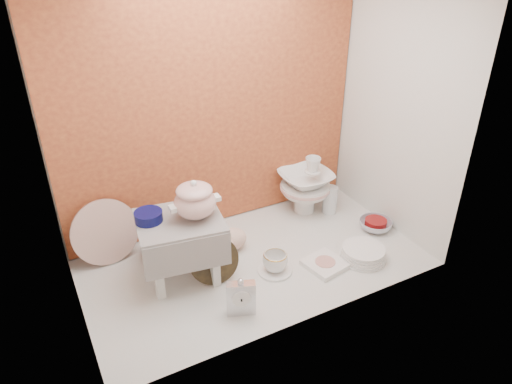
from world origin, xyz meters
The scene contains 17 objects.
ground centered at (0.00, 0.00, 0.00)m, with size 1.80×1.80×0.00m, color silver.
niche_shell centered at (0.00, 0.18, 0.93)m, with size 1.86×1.03×1.53m.
step_stool centered at (-0.38, 0.06, 0.18)m, with size 0.41×0.35×0.36m, color silver, non-canonical shape.
soup_tureen centered at (-0.30, 0.03, 0.46)m, with size 0.25×0.25×0.21m, color white, non-canonical shape.
cobalt_bowl centered at (-0.52, 0.11, 0.38)m, with size 0.14×0.14×0.05m, color #090B43.
floral_platter centered at (-0.69, 0.39, 0.18)m, with size 0.36×0.11×0.35m, color silver, non-canonical shape.
blue_white_vase centered at (-0.43, 0.28, 0.11)m, with size 0.22×0.22×0.23m, color silver.
lacquer_tray centered at (-0.25, -0.04, 0.12)m, with size 0.26×0.09×0.25m, color black, non-canonical shape.
mantel_clock centered at (-0.24, -0.32, 0.10)m, with size 0.14×0.05×0.20m, color silver.
plush_pig centered at (-0.07, 0.16, 0.07)m, with size 0.24×0.17×0.14m, color #D7AC98.
teacup_saucer centered at (0.06, -0.13, 0.01)m, with size 0.18×0.18×0.01m, color white.
gold_rim_teacup centered at (0.06, -0.13, 0.06)m, with size 0.13×0.13×0.10m, color white.
lattice_dish centered at (0.32, -0.21, 0.01)m, with size 0.20×0.20×0.03m, color white.
dinner_plate_stack centered at (0.54, -0.26, 0.04)m, with size 0.25×0.25×0.07m, color white.
crystal_bowl centered at (0.79, -0.06, 0.03)m, with size 0.19×0.19×0.06m, color silver.
clear_glass_vase centered at (0.66, 0.24, 0.09)m, with size 0.09×0.09×0.18m, color silver.
porcelain_tower centered at (0.53, 0.33, 0.18)m, with size 0.32×0.32×0.37m, color white, non-canonical shape.
Camera 1 is at (-0.96, -1.83, 1.59)m, focal length 33.17 mm.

